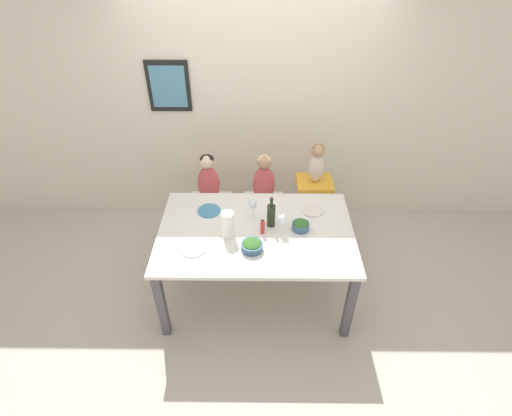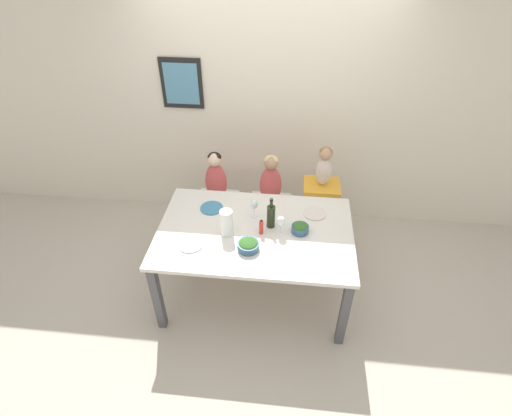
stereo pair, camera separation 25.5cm
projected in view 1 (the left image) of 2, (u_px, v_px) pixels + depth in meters
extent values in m
plane|color=#BCB2A3|center=(256.00, 290.00, 3.92)|extent=(14.00, 14.00, 0.00)
cube|color=beige|center=(257.00, 105.00, 4.12)|extent=(10.00, 0.06, 2.70)
cube|color=black|center=(169.00, 86.00, 3.97)|extent=(0.42, 0.02, 0.51)
cube|color=teal|center=(168.00, 87.00, 3.96)|extent=(0.35, 0.00, 0.42)
cube|color=silver|center=(256.00, 232.00, 3.45)|extent=(1.68, 1.09, 0.03)
cube|color=#4C4C51|center=(161.00, 305.00, 3.31)|extent=(0.07, 0.07, 0.74)
cube|color=#4C4C51|center=(350.00, 307.00, 3.30)|extent=(0.07, 0.07, 0.74)
cube|color=#4C4C51|center=(180.00, 229.00, 4.08)|extent=(0.07, 0.07, 0.74)
cube|color=#4C4C51|center=(333.00, 230.00, 4.06)|extent=(0.07, 0.07, 0.74)
cylinder|color=silver|center=(198.00, 229.00, 4.32)|extent=(0.04, 0.04, 0.43)
cylinder|color=silver|center=(224.00, 229.00, 4.31)|extent=(0.04, 0.04, 0.43)
cylinder|color=silver|center=(201.00, 212.00, 4.54)|extent=(0.04, 0.04, 0.43)
cylinder|color=silver|center=(226.00, 212.00, 4.54)|extent=(0.04, 0.04, 0.43)
cube|color=silver|center=(210.00, 203.00, 4.28)|extent=(0.43, 0.38, 0.05)
cylinder|color=silver|center=(250.00, 229.00, 4.31)|extent=(0.04, 0.04, 0.43)
cylinder|color=silver|center=(277.00, 229.00, 4.31)|extent=(0.04, 0.04, 0.43)
cylinder|color=silver|center=(251.00, 213.00, 4.54)|extent=(0.04, 0.04, 0.43)
cylinder|color=silver|center=(276.00, 213.00, 4.54)|extent=(0.04, 0.04, 0.43)
cube|color=silver|center=(264.00, 203.00, 4.28)|extent=(0.43, 0.38, 0.05)
cylinder|color=silver|center=(301.00, 218.00, 4.24)|extent=(0.04, 0.04, 0.70)
cylinder|color=silver|center=(324.00, 219.00, 4.24)|extent=(0.04, 0.04, 0.70)
cylinder|color=silver|center=(300.00, 205.00, 4.43)|extent=(0.04, 0.04, 0.70)
cylinder|color=silver|center=(321.00, 205.00, 4.43)|extent=(0.04, 0.04, 0.70)
cube|color=gold|center=(315.00, 183.00, 4.11)|extent=(0.37, 0.32, 0.05)
ellipsoid|color=#C64C4C|center=(209.00, 184.00, 4.13)|extent=(0.23, 0.16, 0.44)
sphere|color=beige|center=(207.00, 162.00, 3.96)|extent=(0.14, 0.14, 0.14)
ellipsoid|color=black|center=(207.00, 160.00, 3.96)|extent=(0.14, 0.14, 0.10)
ellipsoid|color=#C64C4C|center=(264.00, 185.00, 4.13)|extent=(0.23, 0.16, 0.44)
sphere|color=tan|center=(264.00, 162.00, 3.96)|extent=(0.14, 0.14, 0.14)
ellipsoid|color=#DBC684|center=(264.00, 160.00, 3.95)|extent=(0.14, 0.14, 0.10)
ellipsoid|color=beige|center=(316.00, 168.00, 4.00)|extent=(0.16, 0.11, 0.31)
sphere|color=tan|center=(318.00, 151.00, 3.87)|extent=(0.13, 0.13, 0.13)
ellipsoid|color=olive|center=(318.00, 149.00, 3.87)|extent=(0.13, 0.12, 0.09)
cylinder|color=#232D19|center=(271.00, 216.00, 3.43)|extent=(0.07, 0.07, 0.21)
cylinder|color=#232D19|center=(272.00, 202.00, 3.34)|extent=(0.03, 0.03, 0.08)
cylinder|color=black|center=(272.00, 199.00, 3.32)|extent=(0.03, 0.03, 0.02)
cylinder|color=white|center=(228.00, 225.00, 3.31)|extent=(0.11, 0.11, 0.24)
cylinder|color=white|center=(281.00, 232.00, 3.42)|extent=(0.06, 0.06, 0.00)
cylinder|color=white|center=(282.00, 228.00, 3.39)|extent=(0.01, 0.01, 0.09)
ellipsoid|color=white|center=(282.00, 219.00, 3.34)|extent=(0.07, 0.07, 0.09)
cylinder|color=white|center=(253.00, 216.00, 3.59)|extent=(0.06, 0.06, 0.00)
cylinder|color=white|center=(253.00, 212.00, 3.56)|extent=(0.01, 0.01, 0.09)
ellipsoid|color=white|center=(253.00, 204.00, 3.51)|extent=(0.07, 0.07, 0.09)
cylinder|color=#335675|center=(252.00, 246.00, 3.23)|extent=(0.18, 0.18, 0.06)
ellipsoid|color=#336628|center=(252.00, 244.00, 3.21)|extent=(0.15, 0.15, 0.04)
cylinder|color=#335675|center=(301.00, 226.00, 3.43)|extent=(0.15, 0.15, 0.06)
ellipsoid|color=#336628|center=(301.00, 223.00, 3.41)|extent=(0.13, 0.13, 0.04)
cylinder|color=silver|center=(193.00, 249.00, 3.25)|extent=(0.21, 0.21, 0.01)
cylinder|color=teal|center=(209.00, 211.00, 3.64)|extent=(0.21, 0.21, 0.01)
cylinder|color=silver|center=(312.00, 210.00, 3.65)|extent=(0.21, 0.21, 0.01)
cylinder|color=red|center=(263.00, 227.00, 3.37)|extent=(0.04, 0.04, 0.13)
cone|color=black|center=(263.00, 220.00, 3.32)|extent=(0.03, 0.03, 0.02)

